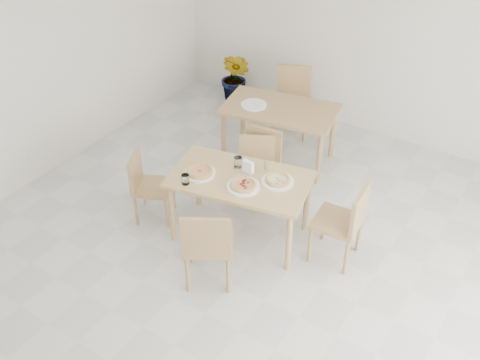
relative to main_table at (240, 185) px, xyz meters
The scene contains 21 objects.
main_table is the anchor object (origin of this frame).
chair_south 0.80m from the main_table, 79.39° to the right, with size 0.62×0.62×0.91m.
chair_north 0.74m from the main_table, 105.39° to the left, with size 0.47×0.47×0.87m.
chair_west 1.09m from the main_table, 164.26° to the right, with size 0.53×0.53×0.80m.
chair_east 1.11m from the main_table, 12.95° to the left, with size 0.48×0.48×0.91m.
plate_margherita 0.43m from the main_table, 156.22° to the right, with size 0.32×0.32×0.02m, color white.
plate_mushroom 0.39m from the main_table, 21.84° to the left, with size 0.33×0.33×0.02m, color white.
plate_pepperoni 0.19m from the main_table, 45.58° to the right, with size 0.33×0.33×0.02m, color white.
pizza_margherita 0.43m from the main_table, 156.22° to the right, with size 0.30×0.30×0.03m.
pizza_mushroom 0.40m from the main_table, 21.84° to the left, with size 0.30×0.30×0.03m.
pizza_pepperoni 0.20m from the main_table, 45.58° to the right, with size 0.31×0.31×0.03m.
tumbler_a 0.25m from the main_table, 128.76° to the left, with size 0.08×0.08×0.11m, color white.
tumbler_b 0.57m from the main_table, 136.66° to the right, with size 0.08×0.08×0.10m, color white.
napkin_holder 0.20m from the main_table, 78.37° to the left, with size 0.13×0.07×0.14m.
fork_a 0.22m from the main_table, 128.38° to the left, with size 0.01×0.17×0.01m, color silver.
fork_b 0.35m from the main_table, 71.57° to the left, with size 0.02×0.19×0.01m, color silver.
second_table 1.55m from the main_table, 104.76° to the left, with size 1.50×1.04×0.75m.
chair_back_s 0.85m from the main_table, 109.29° to the left, with size 0.55×0.55×0.82m.
chair_back_n 2.33m from the main_table, 105.21° to the left, with size 0.60×0.60×0.92m.
plate_empty 1.54m from the main_table, 116.68° to the left, with size 0.32×0.32×0.02m, color white.
potted_plant 3.01m from the main_table, 124.28° to the left, with size 0.46×0.37×0.84m, color #2E5E1C.
Camera 1 is at (2.18, -3.18, 4.04)m, focal length 42.00 mm.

